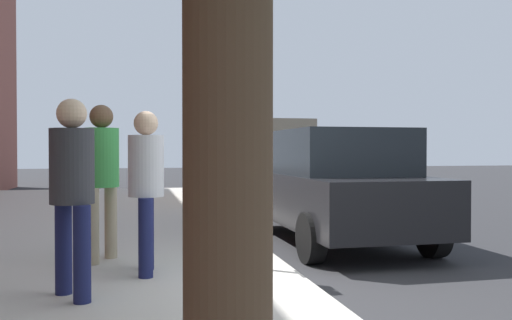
{
  "coord_description": "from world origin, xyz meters",
  "views": [
    {
      "loc": [
        -5.1,
        1.73,
        1.46
      ],
      "look_at": [
        1.68,
        0.21,
        1.33
      ],
      "focal_mm": 38.42,
      "sensor_mm": 36.0,
      "label": 1
    }
  ],
  "objects_px": {
    "parking_meter": "(228,176)",
    "pedestrian_at_meter": "(146,179)",
    "parked_sedan_near": "(335,186)",
    "parking_officer": "(102,168)",
    "pedestrian_bystander": "(72,181)",
    "parked_van_far": "(250,158)"
  },
  "relations": [
    {
      "from": "parked_sedan_near",
      "to": "parked_van_far",
      "type": "bearing_deg",
      "value": 0.01
    },
    {
      "from": "pedestrian_at_meter",
      "to": "parking_officer",
      "type": "height_order",
      "value": "parking_officer"
    },
    {
      "from": "pedestrian_bystander",
      "to": "parked_sedan_near",
      "type": "bearing_deg",
      "value": 10.08
    },
    {
      "from": "pedestrian_bystander",
      "to": "parking_officer",
      "type": "xyz_separation_m",
      "value": [
        1.63,
        -0.16,
        0.06
      ]
    },
    {
      "from": "parked_sedan_near",
      "to": "parking_meter",
      "type": "bearing_deg",
      "value": 134.19
    },
    {
      "from": "parking_meter",
      "to": "parked_sedan_near",
      "type": "height_order",
      "value": "parked_sedan_near"
    },
    {
      "from": "parking_meter",
      "to": "parking_officer",
      "type": "relative_size",
      "value": 0.77
    },
    {
      "from": "parking_officer",
      "to": "parked_sedan_near",
      "type": "height_order",
      "value": "parking_officer"
    },
    {
      "from": "parked_sedan_near",
      "to": "pedestrian_bystander",
      "type": "bearing_deg",
      "value": 129.83
    },
    {
      "from": "parking_meter",
      "to": "pedestrian_bystander",
      "type": "height_order",
      "value": "pedestrian_bystander"
    },
    {
      "from": "parking_officer",
      "to": "parked_sedan_near",
      "type": "bearing_deg",
      "value": 50.02
    },
    {
      "from": "pedestrian_bystander",
      "to": "parked_van_far",
      "type": "bearing_deg",
      "value": 39.35
    },
    {
      "from": "parking_meter",
      "to": "pedestrian_bystander",
      "type": "xyz_separation_m",
      "value": [
        -1.03,
        1.57,
        0.02
      ]
    },
    {
      "from": "pedestrian_at_meter",
      "to": "pedestrian_bystander",
      "type": "distance_m",
      "value": 1.07
    },
    {
      "from": "parking_meter",
      "to": "pedestrian_at_meter",
      "type": "height_order",
      "value": "pedestrian_at_meter"
    },
    {
      "from": "pedestrian_at_meter",
      "to": "parking_officer",
      "type": "bearing_deg",
      "value": 125.88
    },
    {
      "from": "pedestrian_bystander",
      "to": "parked_van_far",
      "type": "distance_m",
      "value": 10.11
    },
    {
      "from": "pedestrian_at_meter",
      "to": "parking_officer",
      "type": "relative_size",
      "value": 0.94
    },
    {
      "from": "parking_meter",
      "to": "parked_sedan_near",
      "type": "xyz_separation_m",
      "value": [
        1.98,
        -2.04,
        -0.27
      ]
    },
    {
      "from": "parking_officer",
      "to": "parked_sedan_near",
      "type": "xyz_separation_m",
      "value": [
        1.38,
        -3.44,
        -0.36
      ]
    },
    {
      "from": "parking_officer",
      "to": "parking_meter",
      "type": "bearing_deg",
      "value": 4.98
    },
    {
      "from": "parked_van_far",
      "to": "pedestrian_at_meter",
      "type": "bearing_deg",
      "value": 161.08
    }
  ]
}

